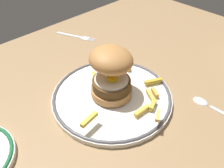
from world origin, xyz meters
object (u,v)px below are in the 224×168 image
object	(u,v)px
dinner_plate	(112,96)
burger	(111,71)
fork	(76,36)
spoon	(207,104)

from	to	relation	value
dinner_plate	burger	bearing A→B (deg)	54.78
fork	spoon	distance (cm)	47.05
dinner_plate	burger	size ratio (longest dim) A/B	2.00
fork	dinner_plate	bearing A→B (deg)	-112.33
dinner_plate	fork	bearing A→B (deg)	67.67
burger	spoon	size ratio (longest dim) A/B	1.07
dinner_plate	spoon	distance (cm)	22.25
burger	spoon	xyz separation A→B (cm)	(13.88, -17.74, -7.12)
fork	spoon	size ratio (longest dim) A/B	1.03
spoon	dinner_plate	bearing A→B (deg)	130.55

